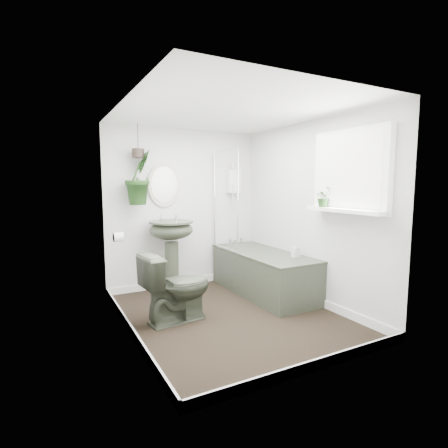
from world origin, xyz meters
name	(u,v)px	position (x,y,z in m)	size (l,w,h in m)	color
floor	(230,316)	(0.00, 0.00, -0.01)	(2.30, 2.80, 0.02)	black
ceiling	(230,110)	(0.00, 0.00, 2.31)	(2.30, 2.80, 0.02)	white
wall_back	(184,209)	(0.00, 1.41, 1.15)	(2.30, 0.02, 2.30)	silver
wall_front	(319,232)	(0.00, -1.41, 1.15)	(2.30, 0.02, 2.30)	silver
wall_left	(126,222)	(-1.16, 0.00, 1.15)	(0.02, 2.80, 2.30)	silver
wall_right	(310,213)	(1.16, 0.00, 1.15)	(0.02, 2.80, 2.30)	silver
skirting	(230,311)	(0.00, 0.00, 0.05)	(2.30, 2.80, 0.10)	white
bathtub	(263,273)	(0.80, 0.50, 0.29)	(0.72, 1.72, 0.58)	#32392B
bath_screen	(226,200)	(0.47, 0.99, 1.28)	(0.04, 0.72, 1.40)	silver
shower_box	(234,181)	(0.80, 1.34, 1.55)	(0.20, 0.10, 0.35)	white
oval_mirror	(164,185)	(-0.31, 1.37, 1.50)	(0.46, 0.03, 0.62)	beige
wall_sconce	(136,192)	(-0.71, 1.36, 1.40)	(0.04, 0.04, 0.22)	black
toilet_roll_holder	(118,237)	(-1.10, 0.70, 0.90)	(0.11, 0.11, 0.11)	white
window_recess	(350,171)	(1.09, -0.70, 1.65)	(0.08, 1.00, 0.90)	white
window_sill	(344,210)	(1.02, -0.70, 1.23)	(0.18, 1.00, 0.04)	white
window_blinds	(347,171)	(1.04, -0.70, 1.65)	(0.01, 0.86, 0.76)	white
toilet	(177,287)	(-0.60, 0.13, 0.39)	(0.44, 0.76, 0.78)	#32392B
pedestal_sink	(172,257)	(-0.31, 1.10, 0.51)	(0.60, 0.51, 1.02)	#32392B
sill_plant	(324,197)	(1.01, -0.40, 1.36)	(0.21, 0.18, 0.23)	black
hanging_plant	(139,177)	(-0.70, 1.25, 1.61)	(0.41, 0.33, 0.74)	black
soap_bottle	(295,250)	(0.98, 0.04, 0.67)	(0.09, 0.09, 0.19)	#312728
hanging_pot	(138,153)	(-0.70, 1.25, 1.92)	(0.16, 0.16, 0.12)	#302520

